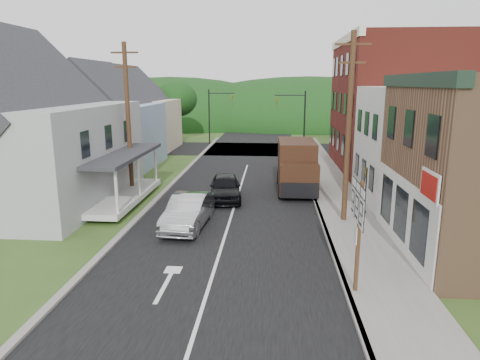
% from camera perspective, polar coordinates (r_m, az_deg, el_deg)
% --- Properties ---
extents(ground, '(120.00, 120.00, 0.00)m').
position_cam_1_polar(ground, '(18.28, -2.39, -8.69)').
color(ground, '#2D4719').
rests_on(ground, ground).
extents(road, '(9.00, 90.00, 0.02)m').
position_cam_1_polar(road, '(27.79, 0.01, -1.13)').
color(road, black).
rests_on(road, ground).
extents(cross_road, '(60.00, 9.00, 0.02)m').
position_cam_1_polar(cross_road, '(44.44, 1.67, 4.15)').
color(cross_road, black).
rests_on(cross_road, ground).
extents(sidewalk_right, '(2.80, 55.00, 0.15)m').
position_cam_1_polar(sidewalk_right, '(26.04, 12.73, -2.24)').
color(sidewalk_right, slate).
rests_on(sidewalk_right, ground).
extents(curb_right, '(0.20, 55.00, 0.15)m').
position_cam_1_polar(curb_right, '(25.88, 9.78, -2.21)').
color(curb_right, slate).
rests_on(curb_right, ground).
extents(curb_left, '(0.30, 55.00, 0.12)m').
position_cam_1_polar(curb_left, '(26.61, -10.36, -1.84)').
color(curb_left, slate).
rests_on(curb_left, ground).
extents(storefront_white, '(8.00, 7.00, 6.50)m').
position_cam_1_polar(storefront_white, '(26.31, 24.98, 4.09)').
color(storefront_white, silver).
rests_on(storefront_white, ground).
extents(storefront_red, '(8.00, 12.00, 10.00)m').
position_cam_1_polar(storefront_red, '(35.17, 19.88, 9.30)').
color(storefront_red, maroon).
rests_on(storefront_red, ground).
extents(house_gray, '(10.20, 12.24, 8.35)m').
position_cam_1_polar(house_gray, '(26.96, -27.22, 6.17)').
color(house_gray, '#A7AAAD').
rests_on(house_gray, ground).
extents(house_blue, '(7.14, 8.16, 7.28)m').
position_cam_1_polar(house_blue, '(36.43, -16.79, 7.55)').
color(house_blue, '#8799B8').
rests_on(house_blue, ground).
extents(house_cream, '(7.14, 8.16, 7.28)m').
position_cam_1_polar(house_cream, '(45.07, -13.29, 8.66)').
color(house_cream, beige).
rests_on(house_cream, ground).
extents(utility_pole_right, '(1.60, 0.26, 9.00)m').
position_cam_1_polar(utility_pole_right, '(20.80, 14.29, 6.79)').
color(utility_pole_right, '#472D19').
rests_on(utility_pole_right, ground).
extents(utility_pole_left, '(1.60, 0.26, 9.00)m').
position_cam_1_polar(utility_pole_left, '(26.39, -14.69, 7.97)').
color(utility_pole_left, '#472D19').
rests_on(utility_pole_left, ground).
extents(traffic_signal_right, '(2.87, 0.20, 6.00)m').
position_cam_1_polar(traffic_signal_right, '(40.56, 7.62, 8.55)').
color(traffic_signal_right, black).
rests_on(traffic_signal_right, ground).
extents(traffic_signal_left, '(2.87, 0.20, 6.00)m').
position_cam_1_polar(traffic_signal_left, '(47.90, -3.31, 9.28)').
color(traffic_signal_left, black).
rests_on(traffic_signal_left, ground).
extents(tree_left_b, '(4.80, 4.80, 6.94)m').
position_cam_1_polar(tree_left_b, '(34.65, -29.32, 8.20)').
color(tree_left_b, '#382616').
rests_on(tree_left_b, ground).
extents(tree_left_c, '(5.80, 5.80, 8.41)m').
position_cam_1_polar(tree_left_c, '(42.47, -25.81, 10.55)').
color(tree_left_c, '#382616').
rests_on(tree_left_c, ground).
extents(tree_left_d, '(4.80, 4.80, 6.94)m').
position_cam_1_polar(tree_left_d, '(50.15, -8.51, 10.61)').
color(tree_left_d, '#382616').
rests_on(tree_left_d, ground).
extents(forested_ridge, '(90.00, 30.00, 16.00)m').
position_cam_1_polar(forested_ridge, '(72.23, 2.74, 7.49)').
color(forested_ridge, black).
rests_on(forested_ridge, ground).
extents(silver_sedan, '(1.93, 4.74, 1.53)m').
position_cam_1_polar(silver_sedan, '(20.37, -6.90, -4.22)').
color(silver_sedan, silver).
rests_on(silver_sedan, ground).
extents(dark_sedan, '(2.25, 4.53, 1.48)m').
position_cam_1_polar(dark_sedan, '(24.96, -1.97, -1.00)').
color(dark_sedan, black).
rests_on(dark_sedan, ground).
extents(delivery_van, '(2.38, 5.63, 3.14)m').
position_cam_1_polar(delivery_van, '(27.09, 7.57, 1.83)').
color(delivery_van, black).
rests_on(delivery_van, ground).
extents(route_sign_cluster, '(0.18, 2.07, 3.63)m').
position_cam_1_polar(route_sign_cluster, '(13.88, 15.45, -5.28)').
color(route_sign_cluster, '#472D19').
rests_on(route_sign_cluster, sidewalk_right).
extents(warning_sign, '(0.23, 0.68, 2.57)m').
position_cam_1_polar(warning_sign, '(22.43, 16.42, -0.35)').
color(warning_sign, black).
rests_on(warning_sign, sidewalk_right).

